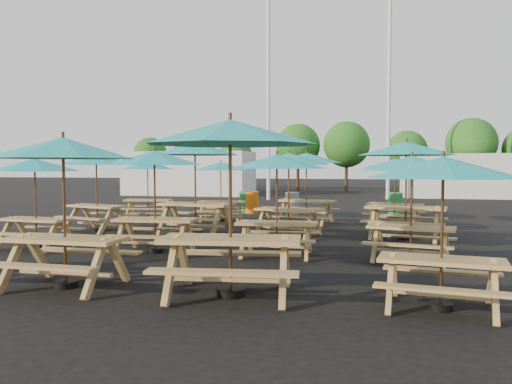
% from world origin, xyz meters
% --- Properties ---
extents(ground, '(120.00, 120.00, 0.00)m').
position_xyz_m(ground, '(0.00, 0.00, 0.00)').
color(ground, black).
rests_on(ground, ground).
extents(picnic_unit_1, '(2.18, 2.18, 2.07)m').
position_xyz_m(picnic_unit_1, '(-4.12, -3.16, 1.81)').
color(picnic_unit_1, '#AB814C').
rests_on(picnic_unit_1, ground).
extents(picnic_unit_2, '(2.72, 2.72, 2.26)m').
position_xyz_m(picnic_unit_2, '(-4.34, -0.13, 1.97)').
color(picnic_unit_2, '#AB814C').
rests_on(picnic_unit_2, ground).
extents(picnic_unit_3, '(2.29, 2.29, 2.08)m').
position_xyz_m(picnic_unit_3, '(-4.33, 3.33, 1.81)').
color(picnic_unit_3, '#AB814C').
rests_on(picnic_unit_3, ground).
extents(picnic_unit_4, '(2.32, 2.32, 2.34)m').
position_xyz_m(picnic_unit_4, '(-1.34, -6.29, 2.04)').
color(picnic_unit_4, '#AB814C').
rests_on(picnic_unit_4, ground).
extents(picnic_unit_5, '(2.30, 2.30, 2.24)m').
position_xyz_m(picnic_unit_5, '(-1.24, -3.09, 1.95)').
color(picnic_unit_5, '#AB814C').
rests_on(picnic_unit_5, ground).
extents(picnic_unit_6, '(2.76, 2.76, 2.57)m').
position_xyz_m(picnic_unit_6, '(-1.37, -0.09, 2.24)').
color(picnic_unit_6, '#AB814C').
rests_on(picnic_unit_6, ground).
extents(picnic_unit_7, '(2.21, 2.21, 2.04)m').
position_xyz_m(picnic_unit_7, '(-1.58, 3.16, 1.78)').
color(picnic_unit_7, '#AB814C').
rests_on(picnic_unit_7, ground).
extents(picnic_unit_8, '(2.73, 2.73, 2.57)m').
position_xyz_m(picnic_unit_8, '(1.30, -6.25, 2.24)').
color(picnic_unit_8, '#AB814C').
rests_on(picnic_unit_8, ground).
extents(picnic_unit_9, '(2.16, 2.16, 2.15)m').
position_xyz_m(picnic_unit_9, '(1.41, -2.94, 1.87)').
color(picnic_unit_9, '#AB814C').
rests_on(picnic_unit_9, ground).
extents(picnic_unit_10, '(2.66, 2.66, 2.25)m').
position_xyz_m(picnic_unit_10, '(1.22, -0.04, 1.96)').
color(picnic_unit_10, '#AB814C').
rests_on(picnic_unit_10, ground).
extents(picnic_unit_11, '(2.70, 2.70, 2.33)m').
position_xyz_m(picnic_unit_11, '(1.34, 2.99, 2.03)').
color(picnic_unit_11, '#AB814C').
rests_on(picnic_unit_11, ground).
extents(picnic_unit_12, '(2.22, 2.22, 2.03)m').
position_xyz_m(picnic_unit_12, '(4.17, -6.32, 1.77)').
color(picnic_unit_12, '#AB814C').
rests_on(picnic_unit_12, ground).
extents(picnic_unit_13, '(2.41, 2.41, 2.10)m').
position_xyz_m(picnic_unit_13, '(4.09, -2.97, 1.83)').
color(picnic_unit_13, '#AB814C').
rests_on(picnic_unit_13, ground).
extents(picnic_unit_14, '(2.89, 2.89, 2.53)m').
position_xyz_m(picnic_unit_14, '(4.23, 0.13, 2.20)').
color(picnic_unit_14, '#AB814C').
rests_on(picnic_unit_14, ground).
extents(picnic_unit_15, '(2.55, 2.55, 2.13)m').
position_xyz_m(picnic_unit_15, '(4.12, 2.89, 1.86)').
color(picnic_unit_15, '#AB814C').
rests_on(picnic_unit_15, ground).
extents(waste_bin_0, '(0.54, 0.54, 0.87)m').
position_xyz_m(waste_bin_0, '(-1.18, 6.14, 0.43)').
color(waste_bin_0, '#D7600C').
rests_on(waste_bin_0, ground).
extents(waste_bin_1, '(0.54, 0.54, 0.87)m').
position_xyz_m(waste_bin_1, '(-1.44, 6.26, 0.43)').
color(waste_bin_1, '#188436').
rests_on(waste_bin_1, ground).
extents(waste_bin_2, '(0.54, 0.54, 0.87)m').
position_xyz_m(waste_bin_2, '(0.48, 5.90, 0.43)').
color(waste_bin_2, gray).
rests_on(waste_bin_2, ground).
extents(waste_bin_3, '(0.54, 0.54, 0.87)m').
position_xyz_m(waste_bin_3, '(4.36, 6.45, 0.43)').
color(waste_bin_3, '#188436').
rests_on(waste_bin_3, ground).
extents(mast_0, '(0.20, 0.20, 12.00)m').
position_xyz_m(mast_0, '(-2.00, 14.00, 6.00)').
color(mast_0, silver).
rests_on(mast_0, ground).
extents(mast_1, '(0.20, 0.20, 12.00)m').
position_xyz_m(mast_1, '(4.50, 16.00, 6.00)').
color(mast_1, silver).
rests_on(mast_1, ground).
extents(event_tent_0, '(8.00, 4.00, 2.80)m').
position_xyz_m(event_tent_0, '(-8.00, 18.00, 1.40)').
color(event_tent_0, silver).
rests_on(event_tent_0, ground).
extents(event_tent_1, '(7.00, 4.00, 2.60)m').
position_xyz_m(event_tent_1, '(9.00, 19.00, 1.30)').
color(event_tent_1, silver).
rests_on(event_tent_1, ground).
extents(tree_0, '(2.80, 2.80, 4.24)m').
position_xyz_m(tree_0, '(-14.07, 25.25, 2.83)').
color(tree_0, '#382314').
rests_on(tree_0, ground).
extents(tree_1, '(3.11, 3.11, 4.72)m').
position_xyz_m(tree_1, '(-9.74, 23.90, 3.15)').
color(tree_1, '#382314').
rests_on(tree_1, ground).
extents(tree_2, '(2.59, 2.59, 3.93)m').
position_xyz_m(tree_2, '(-6.39, 23.65, 2.62)').
color(tree_2, '#382314').
rests_on(tree_2, ground).
extents(tree_3, '(3.36, 3.36, 5.09)m').
position_xyz_m(tree_3, '(-1.75, 24.72, 3.41)').
color(tree_3, '#382314').
rests_on(tree_3, ground).
extents(tree_4, '(3.41, 3.41, 5.17)m').
position_xyz_m(tree_4, '(1.90, 24.26, 3.46)').
color(tree_4, '#382314').
rests_on(tree_4, ground).
extents(tree_5, '(2.94, 2.94, 4.45)m').
position_xyz_m(tree_5, '(6.22, 24.67, 2.97)').
color(tree_5, '#382314').
rests_on(tree_5, ground).
extents(tree_6, '(3.38, 3.38, 5.13)m').
position_xyz_m(tree_6, '(10.23, 22.90, 3.43)').
color(tree_6, '#382314').
rests_on(tree_6, ground).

